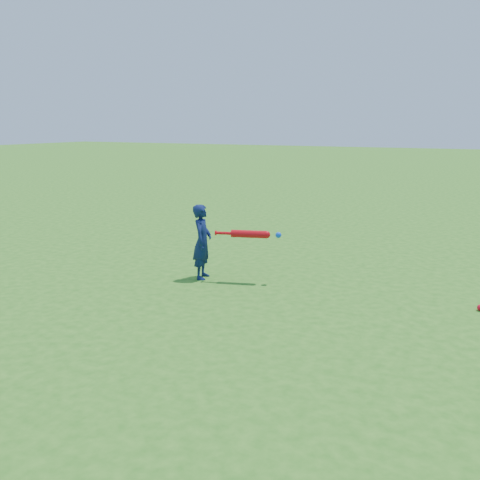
% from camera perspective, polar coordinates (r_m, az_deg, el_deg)
% --- Properties ---
extents(ground, '(80.00, 80.00, 0.00)m').
position_cam_1_polar(ground, '(6.97, 1.53, -4.35)').
color(ground, '#2A6D1A').
rests_on(ground, ground).
extents(child, '(0.32, 0.41, 0.98)m').
position_cam_1_polar(child, '(6.98, -4.05, -0.19)').
color(child, '#0F1B48').
rests_on(child, ground).
extents(ground_ball_red, '(0.07, 0.07, 0.07)m').
position_cam_1_polar(ground_ball_red, '(6.43, 24.26, -6.60)').
color(ground_ball_red, red).
rests_on(ground_ball_red, ground).
extents(bat_swing, '(0.83, 0.30, 0.10)m').
position_cam_1_polar(bat_swing, '(6.77, 1.28, 0.63)').
color(bat_swing, red).
rests_on(bat_swing, ground).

